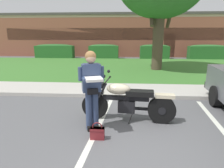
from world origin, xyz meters
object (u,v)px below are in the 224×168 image
(hedge_right, at_px, (207,52))
(hedge_center_right, at_px, (154,51))
(brick_building, at_px, (118,35))
(hedge_left, at_px, (55,51))
(hedge_center_left, at_px, (104,51))
(rider_person, at_px, (92,85))
(handbag, at_px, (97,132))
(motorcycle, at_px, (131,102))

(hedge_right, bearing_deg, hedge_center_right, 180.00)
(hedge_center_right, height_order, brick_building, brick_building)
(hedge_left, bearing_deg, hedge_center_left, -0.00)
(hedge_left, height_order, hedge_center_right, same)
(hedge_center_left, bearing_deg, rider_person, -84.83)
(rider_person, distance_m, handbag, 0.97)
(hedge_center_left, xyz_separation_m, brick_building, (1.01, 6.54, 1.36))
(motorcycle, height_order, brick_building, brick_building)
(hedge_center_left, height_order, hedge_right, same)
(hedge_left, bearing_deg, rider_person, -66.92)
(motorcycle, distance_m, handbag, 1.20)
(handbag, height_order, brick_building, brick_building)
(motorcycle, xyz_separation_m, rider_person, (-0.85, -0.51, 0.53))
(rider_person, height_order, hedge_center_right, rider_person)
(hedge_left, bearing_deg, hedge_center_right, 0.00)
(handbag, bearing_deg, rider_person, 111.66)
(brick_building, bearing_deg, hedge_right, -40.09)
(motorcycle, xyz_separation_m, hedge_right, (6.74, 12.57, 0.17))
(hedge_center_right, bearing_deg, hedge_center_left, -180.00)
(motorcycle, bearing_deg, hedge_left, 117.07)
(rider_person, distance_m, hedge_center_right, 13.47)
(brick_building, bearing_deg, hedge_left, -129.52)
(hedge_left, xyz_separation_m, hedge_center_left, (4.39, -0.00, 0.00))
(hedge_center_left, height_order, hedge_center_right, same)
(handbag, relative_size, brick_building, 0.01)
(hedge_center_left, distance_m, hedge_right, 8.78)
(hedge_center_left, bearing_deg, brick_building, 81.25)
(hedge_center_right, bearing_deg, rider_person, -103.77)
(hedge_center_right, xyz_separation_m, hedge_right, (4.39, -0.00, 0.00))
(hedge_left, distance_m, hedge_center_left, 4.39)
(motorcycle, bearing_deg, brick_building, 93.08)
(motorcycle, height_order, hedge_left, hedge_left)
(rider_person, bearing_deg, hedge_left, 113.08)
(hedge_left, height_order, brick_building, brick_building)
(handbag, xyz_separation_m, hedge_left, (-5.73, 13.49, 0.51))
(motorcycle, height_order, handbag, motorcycle)
(handbag, bearing_deg, hedge_center_left, 95.70)
(handbag, bearing_deg, hedge_center_right, 77.29)
(hedge_center_left, relative_size, brick_building, 0.10)
(rider_person, height_order, brick_building, brick_building)
(hedge_center_left, bearing_deg, hedge_center_right, 0.00)
(motorcycle, xyz_separation_m, brick_building, (-1.03, 19.11, 1.53))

